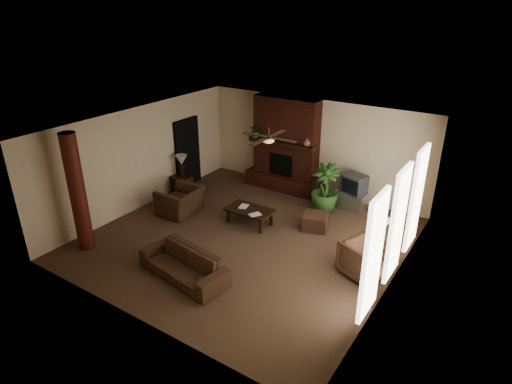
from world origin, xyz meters
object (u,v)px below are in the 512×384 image
Objects in this scene: armchair_left at (180,197)px; floor_plant at (324,198)px; coffee_table at (250,211)px; floor_vase at (319,189)px; armchair_right at (366,257)px; log_column at (77,193)px; lamp_right at (381,227)px; lamp_left at (181,162)px; ottoman at (315,221)px; side_table_left at (182,185)px; side_table_right at (376,256)px; sofa at (183,260)px; tv_stand at (350,200)px.

floor_plant is at bearing 121.63° from armchair_left.
coffee_table is 2.30m from floor_vase.
armchair_right reaches higher than coffee_table.
log_column is 6.70m from lamp_right.
log_column is 4.31× the size of lamp_left.
ottoman is 4.40m from lamp_left.
floor_plant is at bearing 17.07° from side_table_left.
side_table_left is 6.22m from side_table_right.
armchair_left is 1.45m from lamp_left.
sofa is 2.68× the size of floor_vase.
side_table_right reaches higher than ottoman.
lamp_left reaches higher than armchair_right.
side_table_right is 0.85× the size of lamp_right.
lamp_left reaches higher than coffee_table.
armchair_left is 5.39m from lamp_right.
floor_vase is 3.40m from lamp_right.
ottoman is 1.09× the size of side_table_right.
log_column is 4.14m from coffee_table.
tv_stand is at bearing 12.62° from floor_vase.
log_column is 3.64× the size of floor_vase.
side_table_right is (2.12, -1.88, -0.10)m from floor_plant.
sofa is 4.40m from lamp_left.
sofa is 4.57m from floor_plant.
lamp_right is at bearing 46.23° from sofa.
tv_stand is at bearing 50.53° from log_column.
coffee_table is 1.85× the size of lamp_right.
tv_stand is 1.55× the size of side_table_left.
lamp_left is (-0.20, 3.60, -0.40)m from log_column.
side_table_right is at bearing 167.35° from lamp_right.
lamp_left is at bearing -163.59° from floor_plant.
armchair_right is 3.23m from tv_stand.
lamp_left is at bearing -155.61° from tv_stand.
sofa is at bearing 144.82° from armchair_right.
floor_plant is 4.26m from side_table_left.
lamp_right is (2.49, -2.25, 0.57)m from floor_vase.
coffee_table is at bearing 49.80° from log_column.
lamp_right reaches higher than sofa.
side_table_left is (-0.20, 3.55, -1.12)m from log_column.
lamp_left is at bearing -157.28° from floor_vase.
log_column reaches higher than side_table_right.
tv_stand is at bearing 123.19° from lamp_right.
ottoman is 0.78× the size of floor_vase.
coffee_table is 1.56× the size of floor_vase.
lamp_left is at bearing -177.72° from ottoman.
armchair_right reaches higher than floor_plant.
sofa is 3.75× the size of side_table_right.
log_column reaches higher than sofa.
armchair_right is 0.71m from lamp_right.
lamp_left is at bearing 90.00° from side_table_left.
lamp_left is at bearing 140.77° from sofa.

